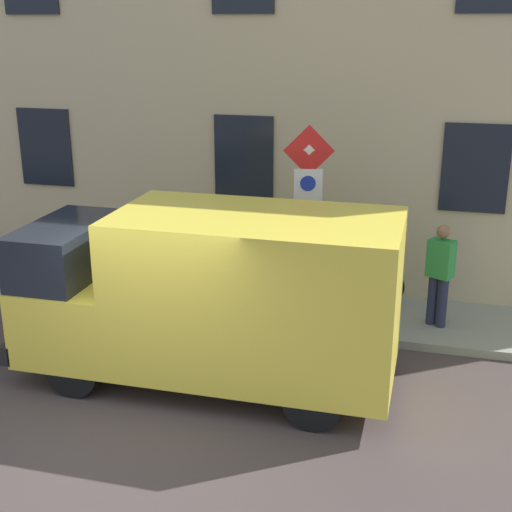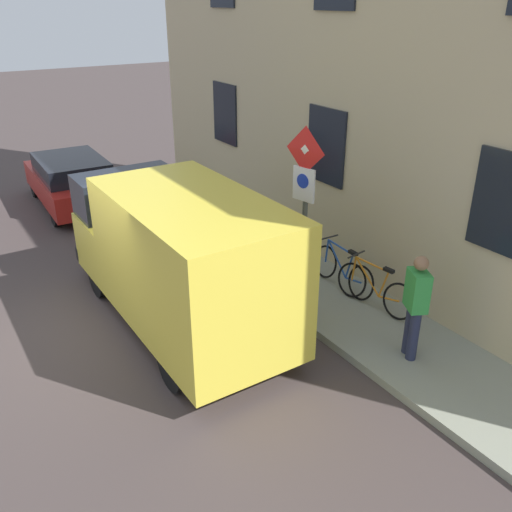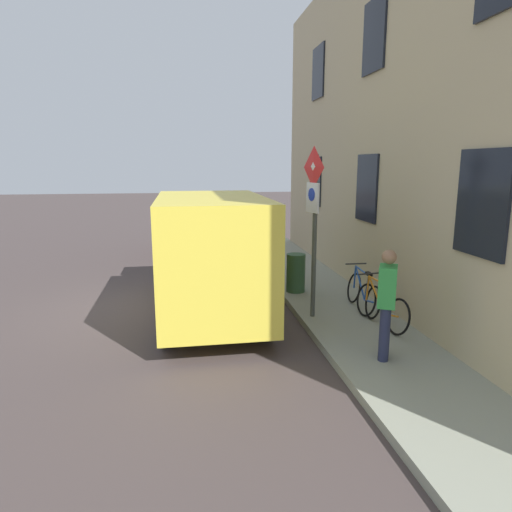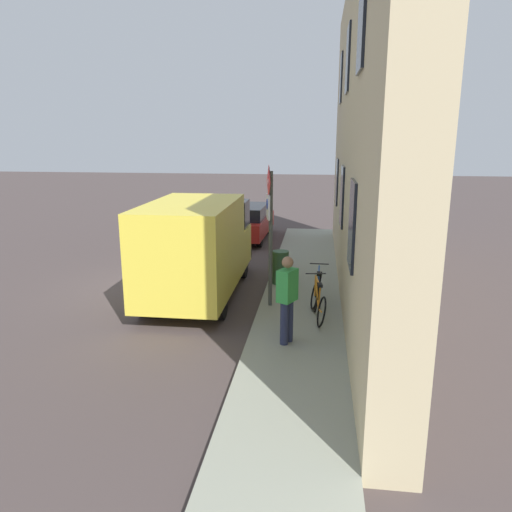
% 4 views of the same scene
% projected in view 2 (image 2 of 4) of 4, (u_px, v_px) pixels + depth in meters
% --- Properties ---
extents(ground_plane, '(80.00, 80.00, 0.00)m').
position_uv_depth(ground_plane, '(101.00, 328.00, 9.54)').
color(ground_plane, '#453A39').
extents(sidewalk_slab, '(1.92, 16.66, 0.14)m').
position_uv_depth(sidewalk_slab, '(285.00, 270.00, 11.44)').
color(sidewalk_slab, gray).
rests_on(sidewalk_slab, ground_plane).
extents(building_facade, '(0.75, 14.66, 8.02)m').
position_uv_depth(building_facade, '(345.00, 69.00, 10.40)').
color(building_facade, '#C5B389').
rests_on(building_facade, ground_plane).
extents(sign_post_stacked, '(0.19, 0.55, 3.17)m').
position_uv_depth(sign_post_stacked, '(304.00, 196.00, 8.99)').
color(sign_post_stacked, '#474C47').
rests_on(sign_post_stacked, sidewalk_slab).
extents(delivery_van, '(2.02, 5.34, 2.50)m').
position_uv_depth(delivery_van, '(178.00, 254.00, 9.16)').
color(delivery_van, yellow).
rests_on(delivery_van, ground_plane).
extents(parked_hatchback, '(1.89, 4.06, 1.38)m').
position_uv_depth(parked_hatchback, '(72.00, 180.00, 14.86)').
color(parked_hatchback, '#AE201A').
rests_on(parked_hatchback, ground_plane).
extents(bicycle_orange, '(0.51, 1.72, 0.89)m').
position_uv_depth(bicycle_orange, '(374.00, 288.00, 9.80)').
color(bicycle_orange, black).
rests_on(bicycle_orange, sidewalk_slab).
extents(bicycle_blue, '(0.46, 1.71, 0.89)m').
position_uv_depth(bicycle_blue, '(342.00, 270.00, 10.46)').
color(bicycle_blue, black).
rests_on(bicycle_blue, sidewalk_slab).
extents(pedestrian, '(0.41, 0.47, 1.72)m').
position_uv_depth(pedestrian, '(416.00, 304.00, 8.20)').
color(pedestrian, '#262B47').
rests_on(pedestrian, sidewalk_slab).
extents(litter_bin, '(0.44, 0.44, 0.90)m').
position_uv_depth(litter_bin, '(254.00, 249.00, 11.12)').
color(litter_bin, '#2D5133').
rests_on(litter_bin, sidewalk_slab).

